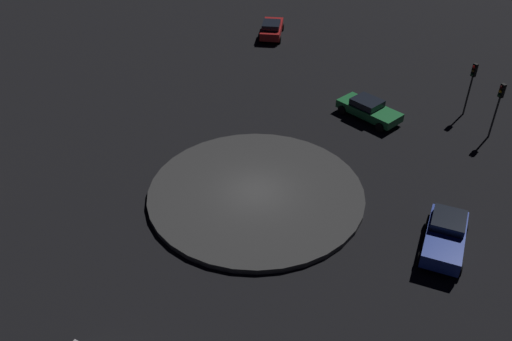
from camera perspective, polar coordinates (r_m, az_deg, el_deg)
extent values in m
plane|color=black|center=(29.79, 0.00, -2.65)|extent=(119.42, 119.42, 0.00)
cylinder|color=#383838|center=(29.70, 0.00, -2.42)|extent=(12.06, 12.06, 0.30)
cube|color=#1E38A5|center=(27.65, 19.58, -6.90)|extent=(3.26, 4.45, 0.75)
cube|color=black|center=(27.83, 19.98, -5.08)|extent=(2.16, 2.26, 0.42)
cylinder|color=black|center=(26.85, 20.96, -9.90)|extent=(0.47, 0.70, 0.67)
cylinder|color=black|center=(26.77, 17.17, -9.05)|extent=(0.47, 0.70, 0.67)
cylinder|color=black|center=(29.07, 21.49, -5.99)|extent=(0.47, 0.70, 0.67)
cylinder|color=black|center=(28.99, 18.02, -5.20)|extent=(0.47, 0.70, 0.67)
cube|color=#1E7238|center=(37.41, 12.03, 6.32)|extent=(4.29, 4.50, 0.56)
cube|color=black|center=(37.29, 11.83, 7.14)|extent=(2.44, 2.47, 0.45)
cylinder|color=black|center=(37.47, 14.74, 5.45)|extent=(0.58, 0.61, 0.62)
cylinder|color=black|center=(36.14, 13.11, 4.52)|extent=(0.58, 0.61, 0.62)
cylinder|color=black|center=(38.99, 10.93, 7.27)|extent=(0.58, 0.61, 0.62)
cylinder|color=black|center=(37.72, 9.23, 6.43)|extent=(0.58, 0.61, 0.62)
cube|color=red|center=(50.16, 1.71, 14.92)|extent=(2.33, 4.57, 0.68)
cube|color=black|center=(49.43, 1.65, 15.32)|extent=(1.79, 2.19, 0.48)
cylinder|color=black|center=(51.83, 0.89, 15.23)|extent=(0.30, 0.64, 0.62)
cylinder|color=black|center=(51.68, 2.88, 15.13)|extent=(0.30, 0.64, 0.62)
cylinder|color=black|center=(48.92, 0.46, 13.94)|extent=(0.30, 0.64, 0.62)
cylinder|color=black|center=(48.76, 2.55, 13.83)|extent=(0.30, 0.64, 0.62)
cylinder|color=#2D2D2D|center=(39.43, 21.77, 7.47)|extent=(0.12, 0.12, 2.89)
cube|color=black|center=(38.64, 22.38, 9.93)|extent=(0.34, 0.37, 0.90)
sphere|color=red|center=(38.43, 22.34, 10.25)|extent=(0.20, 0.20, 0.20)
sphere|color=#4C380F|center=(38.53, 22.25, 9.89)|extent=(0.20, 0.20, 0.20)
sphere|color=#0F3819|center=(38.64, 22.16, 9.53)|extent=(0.20, 0.20, 0.20)
cylinder|color=#2D2D2D|center=(37.27, 24.16, 5.21)|extent=(0.12, 0.12, 2.92)
cube|color=black|center=(36.43, 24.89, 7.77)|extent=(0.31, 0.36, 0.90)
sphere|color=#3F0C0C|center=(36.22, 24.83, 8.12)|extent=(0.20, 0.20, 0.20)
sphere|color=yellow|center=(36.34, 24.72, 7.75)|extent=(0.20, 0.20, 0.20)
sphere|color=#0F3819|center=(36.45, 24.62, 7.37)|extent=(0.20, 0.20, 0.20)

